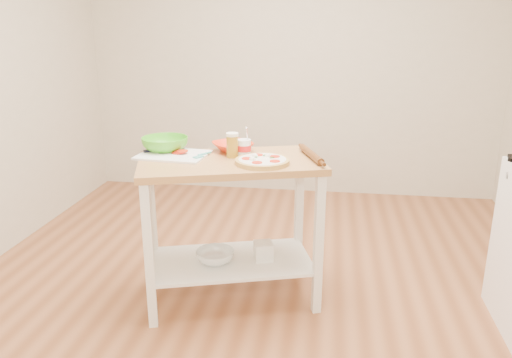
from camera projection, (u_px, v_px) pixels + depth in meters
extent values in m
cube|color=#9B5D39|center=(258.00, 307.00, 3.07)|extent=(4.00, 4.50, 0.02)
cube|color=beige|center=(292.00, 56.00, 4.79)|extent=(4.00, 0.02, 2.70)
cube|color=#B17F48|center=(230.00, 163.00, 2.90)|extent=(1.17, 0.86, 0.04)
cube|color=white|center=(232.00, 261.00, 3.08)|extent=(1.08, 0.78, 0.02)
cube|color=white|center=(149.00, 257.00, 2.73)|extent=(0.06, 0.06, 0.86)
cube|color=white|center=(153.00, 224.00, 3.19)|extent=(0.06, 0.06, 0.86)
cube|color=white|center=(318.00, 246.00, 2.87)|extent=(0.06, 0.06, 0.86)
cube|color=white|center=(299.00, 215.00, 3.33)|extent=(0.06, 0.06, 0.86)
cylinder|color=tan|center=(262.00, 162.00, 2.81)|extent=(0.31, 0.31, 0.02)
cylinder|color=tan|center=(262.00, 160.00, 2.80)|extent=(0.31, 0.31, 0.01)
cylinder|color=white|center=(262.00, 160.00, 2.80)|extent=(0.27, 0.27, 0.01)
cylinder|color=red|center=(275.00, 157.00, 2.85)|extent=(0.06, 0.06, 0.01)
cylinder|color=red|center=(258.00, 155.00, 2.88)|extent=(0.06, 0.06, 0.01)
cylinder|color=red|center=(247.00, 159.00, 2.81)|extent=(0.06, 0.06, 0.01)
cylinder|color=red|center=(257.00, 163.00, 2.72)|extent=(0.06, 0.06, 0.01)
cylinder|color=red|center=(275.00, 161.00, 2.75)|extent=(0.06, 0.06, 0.01)
sphere|color=white|center=(268.00, 156.00, 2.85)|extent=(0.04, 0.04, 0.04)
sphere|color=white|center=(255.00, 157.00, 2.85)|extent=(0.04, 0.04, 0.04)
sphere|color=white|center=(252.00, 160.00, 2.78)|extent=(0.04, 0.04, 0.04)
plane|color=#16621E|center=(272.00, 157.00, 2.82)|extent=(0.04, 0.04, 0.00)
plane|color=#16621E|center=(264.00, 155.00, 2.87)|extent=(0.03, 0.03, 0.00)
plane|color=#16621E|center=(255.00, 157.00, 2.83)|extent=(0.04, 0.04, 0.00)
plane|color=#16621E|center=(253.00, 159.00, 2.78)|extent=(0.04, 0.04, 0.00)
cube|color=white|center=(173.00, 155.00, 2.97)|extent=(0.43, 0.34, 0.01)
cube|color=#F4EACC|center=(159.00, 148.00, 3.06)|extent=(0.03, 0.03, 0.02)
cube|color=#F4EACC|center=(165.00, 148.00, 3.05)|extent=(0.03, 0.03, 0.02)
cube|color=#F4EACC|center=(170.00, 149.00, 3.04)|extent=(0.03, 0.03, 0.02)
cube|color=#F4EACC|center=(162.00, 147.00, 3.09)|extent=(0.03, 0.03, 0.02)
cube|color=#F4EACC|center=(167.00, 147.00, 3.08)|extent=(0.03, 0.03, 0.02)
cube|color=#F4EACC|center=(172.00, 147.00, 3.07)|extent=(0.03, 0.03, 0.02)
cylinder|color=red|center=(178.00, 153.00, 2.98)|extent=(0.07, 0.07, 0.01)
cylinder|color=red|center=(180.00, 152.00, 2.98)|extent=(0.07, 0.07, 0.01)
cylinder|color=red|center=(182.00, 151.00, 2.97)|extent=(0.07, 0.07, 0.01)
cube|color=teal|center=(198.00, 157.00, 2.89)|extent=(0.06, 0.07, 0.01)
cylinder|color=teal|center=(205.00, 154.00, 2.96)|extent=(0.07, 0.09, 0.01)
cube|color=silver|center=(173.00, 149.00, 3.08)|extent=(0.17, 0.11, 0.00)
cube|color=black|center=(152.00, 151.00, 3.02)|extent=(0.10, 0.07, 0.01)
imported|color=red|center=(233.00, 147.00, 3.08)|extent=(0.33, 0.33, 0.06)
imported|color=green|center=(165.00, 144.00, 3.06)|extent=(0.32, 0.32, 0.09)
cylinder|color=#AB801E|center=(232.00, 147.00, 2.93)|extent=(0.07, 0.07, 0.13)
cylinder|color=white|center=(232.00, 134.00, 2.91)|extent=(0.07, 0.07, 0.02)
cylinder|color=white|center=(244.00, 148.00, 2.95)|extent=(0.08, 0.08, 0.10)
cylinder|color=red|center=(244.00, 148.00, 2.95)|extent=(0.08, 0.08, 0.04)
cylinder|color=silver|center=(247.00, 135.00, 2.93)|extent=(0.01, 0.05, 0.10)
cylinder|color=brown|center=(311.00, 155.00, 2.92)|extent=(0.16, 0.35, 0.04)
imported|color=silver|center=(215.00, 257.00, 3.04)|extent=(0.33, 0.33, 0.07)
cube|color=white|center=(263.00, 251.00, 3.07)|extent=(0.14, 0.14, 0.11)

